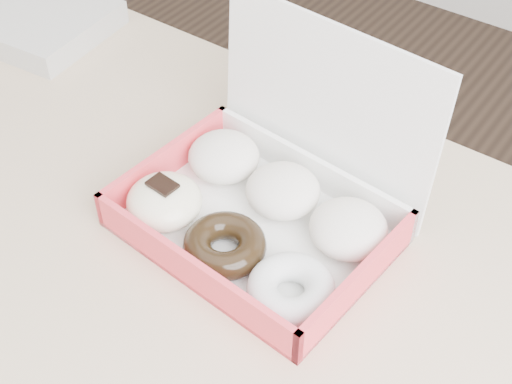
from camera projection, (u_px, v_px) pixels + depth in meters
The scene contains 3 objects.
table at pixel (66, 241), 0.96m from camera, with size 1.20×0.80×0.75m.
donut_box at pixel (263, 203), 0.85m from camera, with size 0.33×0.28×0.22m.
newspapers at pixel (32, 19), 1.18m from camera, with size 0.24×0.20×0.04m, color silver.
Camera 1 is at (0.58, -0.37, 1.39)m, focal length 50.00 mm.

